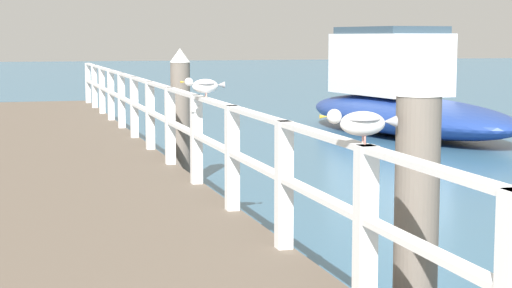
{
  "coord_description": "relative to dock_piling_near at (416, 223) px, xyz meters",
  "views": [
    {
      "loc": [
        -0.62,
        -0.84,
        2.17
      ],
      "look_at": [
        2.03,
        8.34,
        1.01
      ],
      "focal_mm": 61.96,
      "sensor_mm": 36.0,
      "label": 1
    }
  ],
  "objects": [
    {
      "name": "seagull_background",
      "position": [
        -0.39,
        4.26,
        0.65
      ],
      "size": [
        0.48,
        0.19,
        0.21
      ],
      "rotation": [
        0.0,
        0.0,
        1.5
      ],
      "color": "white",
      "rests_on": "pier_railing"
    },
    {
      "name": "dock_piling_near",
      "position": [
        0.0,
        0.0,
        0.0
      ],
      "size": [
        0.29,
        0.29,
        2.01
      ],
      "color": "#6B6056",
      "rests_on": "ground_plane"
    },
    {
      "name": "boat_2",
      "position": [
        6.16,
        13.21,
        -0.21
      ],
      "size": [
        3.48,
        7.47,
        2.4
      ],
      "rotation": [
        0.0,
        0.0,
        0.14
      ],
      "color": "navy",
      "rests_on": "ground_plane"
    },
    {
      "name": "dock_piling_far",
      "position": [
        0.0,
        7.55,
        0.0
      ],
      "size": [
        0.29,
        0.29,
        2.01
      ],
      "color": "#6B6056",
      "rests_on": "ground_plane"
    },
    {
      "name": "seagull_foreground",
      "position": [
        -0.39,
        -0.01,
        0.65
      ],
      "size": [
        0.48,
        0.2,
        0.21
      ],
      "rotation": [
        0.0,
        0.0,
        1.44
      ],
      "color": "white",
      "rests_on": "pier_railing"
    },
    {
      "name": "pier_deck",
      "position": [
        -1.85,
        7.14,
        -0.75
      ],
      "size": [
        3.1,
        22.45,
        0.52
      ],
      "primitive_type": "cube",
      "color": "brown",
      "rests_on": "ground_plane"
    },
    {
      "name": "pier_railing",
      "position": [
        -0.38,
        7.14,
        0.13
      ],
      "size": [
        0.12,
        20.97,
        1.0
      ],
      "color": "white",
      "rests_on": "pier_deck"
    }
  ]
}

